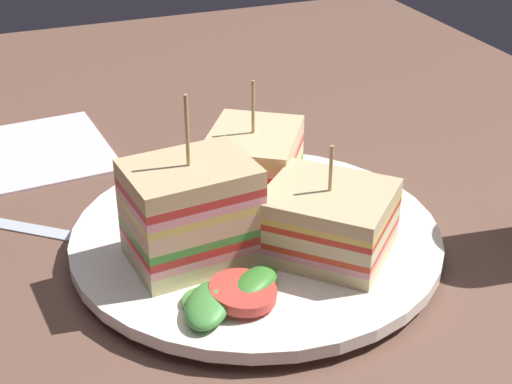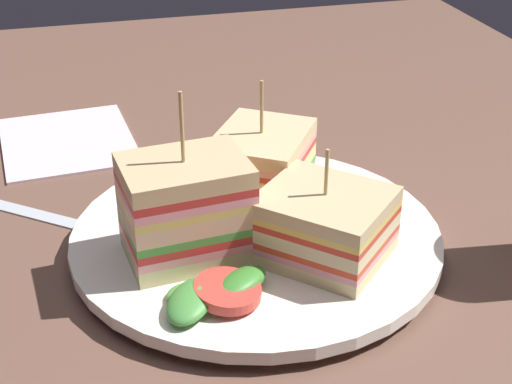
{
  "view_description": "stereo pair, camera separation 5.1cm",
  "coord_description": "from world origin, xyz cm",
  "px_view_note": "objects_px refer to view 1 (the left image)",
  "views": [
    {
      "loc": [
        41.37,
        -16.34,
        29.03
      ],
      "look_at": [
        0.0,
        0.0,
        4.59
      ],
      "focal_mm": 53.98,
      "sensor_mm": 36.0,
      "label": 1
    },
    {
      "loc": [
        42.96,
        -11.53,
        29.03
      ],
      "look_at": [
        0.0,
        0.0,
        4.59
      ],
      "focal_mm": 53.98,
      "sensor_mm": 36.0,
      "label": 2
    }
  ],
  "objects_px": {
    "spoon": "(79,234)",
    "napkin": "(40,149)",
    "chip_pile": "(280,210)",
    "sandwich_wedge_1": "(327,221)",
    "sandwich_wedge_0": "(192,213)",
    "sandwich_wedge_2": "(253,164)",
    "plate": "(256,238)"
  },
  "relations": [
    {
      "from": "plate",
      "to": "chip_pile",
      "type": "relative_size",
      "value": 3.52
    },
    {
      "from": "sandwich_wedge_1",
      "to": "napkin",
      "type": "distance_m",
      "value": 0.3
    },
    {
      "from": "plate",
      "to": "spoon",
      "type": "height_order",
      "value": "plate"
    },
    {
      "from": "sandwich_wedge_0",
      "to": "napkin",
      "type": "xyz_separation_m",
      "value": [
        -0.23,
        -0.07,
        -0.05
      ]
    },
    {
      "from": "sandwich_wedge_0",
      "to": "spoon",
      "type": "bearing_deg",
      "value": 123.66
    },
    {
      "from": "sandwich_wedge_2",
      "to": "spoon",
      "type": "distance_m",
      "value": 0.13
    },
    {
      "from": "plate",
      "to": "sandwich_wedge_2",
      "type": "relative_size",
      "value": 2.56
    },
    {
      "from": "sandwich_wedge_1",
      "to": "chip_pile",
      "type": "relative_size",
      "value": 1.44
    },
    {
      "from": "sandwich_wedge_0",
      "to": "sandwich_wedge_1",
      "type": "relative_size",
      "value": 1.09
    },
    {
      "from": "napkin",
      "to": "sandwich_wedge_2",
      "type": "bearing_deg",
      "value": 39.07
    },
    {
      "from": "spoon",
      "to": "napkin",
      "type": "xyz_separation_m",
      "value": [
        -0.15,
        -0.01,
        -0.0
      ]
    },
    {
      "from": "sandwich_wedge_1",
      "to": "sandwich_wedge_2",
      "type": "xyz_separation_m",
      "value": [
        -0.09,
        -0.02,
        0.0
      ]
    },
    {
      "from": "plate",
      "to": "sandwich_wedge_1",
      "type": "bearing_deg",
      "value": 40.45
    },
    {
      "from": "plate",
      "to": "napkin",
      "type": "bearing_deg",
      "value": -151.33
    },
    {
      "from": "sandwich_wedge_1",
      "to": "chip_pile",
      "type": "bearing_deg",
      "value": -16.32
    },
    {
      "from": "spoon",
      "to": "chip_pile",
      "type": "bearing_deg",
      "value": 11.91
    },
    {
      "from": "sandwich_wedge_0",
      "to": "spoon",
      "type": "distance_m",
      "value": 0.11
    },
    {
      "from": "sandwich_wedge_0",
      "to": "sandwich_wedge_2",
      "type": "bearing_deg",
      "value": 38.63
    },
    {
      "from": "sandwich_wedge_2",
      "to": "napkin",
      "type": "height_order",
      "value": "sandwich_wedge_2"
    },
    {
      "from": "spoon",
      "to": "plate",
      "type": "bearing_deg",
      "value": 10.98
    },
    {
      "from": "sandwich_wedge_1",
      "to": "napkin",
      "type": "xyz_separation_m",
      "value": [
        -0.25,
        -0.15,
        -0.04
      ]
    },
    {
      "from": "plate",
      "to": "sandwich_wedge_1",
      "type": "distance_m",
      "value": 0.06
    },
    {
      "from": "chip_pile",
      "to": "plate",
      "type": "bearing_deg",
      "value": -110.18
    },
    {
      "from": "plate",
      "to": "chip_pile",
      "type": "bearing_deg",
      "value": 69.82
    },
    {
      "from": "chip_pile",
      "to": "napkin",
      "type": "distance_m",
      "value": 0.26
    },
    {
      "from": "sandwich_wedge_1",
      "to": "spoon",
      "type": "bearing_deg",
      "value": 10.74
    },
    {
      "from": "spoon",
      "to": "napkin",
      "type": "bearing_deg",
      "value": 131.48
    },
    {
      "from": "napkin",
      "to": "sandwich_wedge_1",
      "type": "bearing_deg",
      "value": 30.72
    },
    {
      "from": "plate",
      "to": "napkin",
      "type": "xyz_separation_m",
      "value": [
        -0.21,
        -0.12,
        -0.01
      ]
    },
    {
      "from": "chip_pile",
      "to": "napkin",
      "type": "relative_size",
      "value": 0.53
    },
    {
      "from": "sandwich_wedge_1",
      "to": "napkin",
      "type": "bearing_deg",
      "value": -14.09
    },
    {
      "from": "chip_pile",
      "to": "spoon",
      "type": "bearing_deg",
      "value": -117.4
    }
  ]
}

